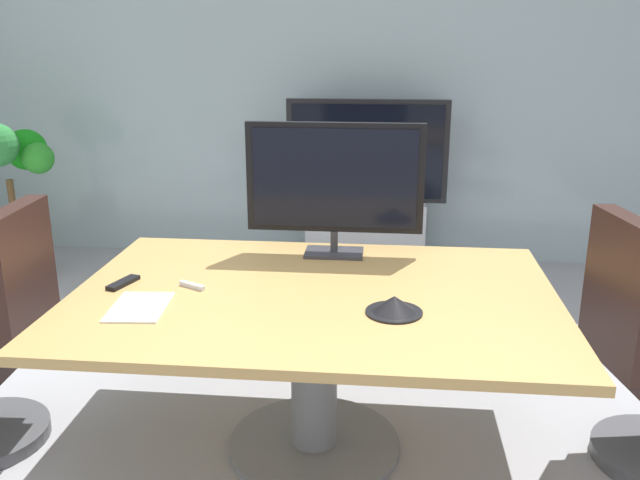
{
  "coord_description": "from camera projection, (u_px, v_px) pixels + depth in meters",
  "views": [
    {
      "loc": [
        0.28,
        -2.36,
        1.76
      ],
      "look_at": [
        -0.01,
        0.49,
        0.89
      ],
      "focal_mm": 37.89,
      "sensor_mm": 36.0,
      "label": 1
    }
  ],
  "objects": [
    {
      "name": "ground_plane",
      "position": [
        310.0,
        480.0,
        2.78
      ],
      "size": [
        7.37,
        7.37,
        0.0
      ],
      "primitive_type": "plane",
      "color": "#99999E"
    },
    {
      "name": "paper_notepad",
      "position": [
        139.0,
        307.0,
        2.63
      ],
      "size": [
        0.23,
        0.31,
        0.01
      ],
      "primitive_type": "cube",
      "rotation": [
        0.0,
        0.0,
        0.07
      ],
      "color": "white",
      "rests_on": "conference_table"
    },
    {
      "name": "wall_display_unit",
      "position": [
        366.0,
        214.0,
        5.17
      ],
      "size": [
        1.2,
        0.36,
        1.31
      ],
      "color": "#B7BABC",
      "rests_on": "ground"
    },
    {
      "name": "remote_control",
      "position": [
        123.0,
        283.0,
        2.88
      ],
      "size": [
        0.1,
        0.18,
        0.02
      ],
      "primitive_type": "cube",
      "rotation": [
        0.0,
        0.0,
        -0.3
      ],
      "color": "black",
      "rests_on": "conference_table"
    },
    {
      "name": "potted_plant",
      "position": [
        13.0,
        181.0,
        4.97
      ],
      "size": [
        0.61,
        0.61,
        1.17
      ],
      "color": "brown",
      "rests_on": "ground"
    },
    {
      "name": "conference_table",
      "position": [
        314.0,
        328.0,
        2.84
      ],
      "size": [
        2.0,
        1.38,
        0.74
      ],
      "color": "#B2894C",
      "rests_on": "ground"
    },
    {
      "name": "tv_monitor",
      "position": [
        335.0,
        182.0,
        3.18
      ],
      "size": [
        0.84,
        0.18,
        0.64
      ],
      "color": "#333338",
      "rests_on": "conference_table"
    },
    {
      "name": "whiteboard_marker",
      "position": [
        192.0,
        286.0,
        2.84
      ],
      "size": [
        0.12,
        0.08,
        0.02
      ],
      "primitive_type": "cube",
      "rotation": [
        0.0,
        0.0,
        -0.49
      ],
      "color": "silver",
      "rests_on": "conference_table"
    },
    {
      "name": "wall_back_glass_partition",
      "position": [
        354.0,
        76.0,
        5.23
      ],
      "size": [
        6.37,
        0.1,
        2.9
      ],
      "primitive_type": "cube",
      "color": "#9EB2B7",
      "rests_on": "ground"
    },
    {
      "name": "conference_phone",
      "position": [
        394.0,
        306.0,
        2.58
      ],
      "size": [
        0.22,
        0.22,
        0.07
      ],
      "color": "black",
      "rests_on": "conference_table"
    }
  ]
}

